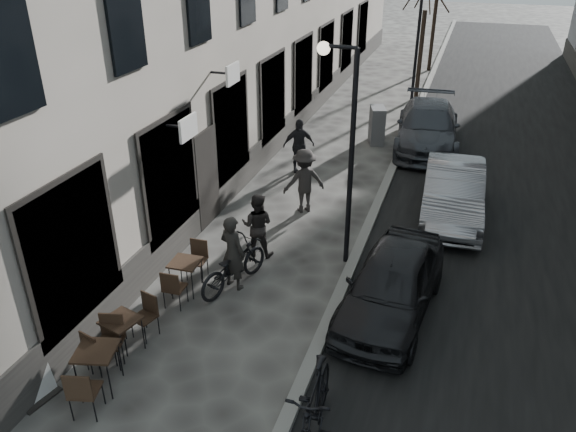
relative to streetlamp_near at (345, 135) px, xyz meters
The scene contains 18 objects.
road 11.23m from the streetlamp_near, 68.09° to the left, with size 7.30×60.00×0.00m, color black.
kerb 10.48m from the streetlamp_near, 87.87° to the left, with size 0.25×60.00×0.12m, color gray.
streetlamp_near is the anchor object (origin of this frame).
streetlamp_far 12.00m from the streetlamp_near, 90.00° to the left, with size 0.90×0.28×5.09m.
bistro_set_a 6.69m from the streetlamp_near, 118.69° to the right, with size 0.85×1.69×0.97m.
bistro_set_b 6.06m from the streetlamp_near, 124.47° to the right, with size 0.79×1.56×0.89m.
bistro_set_c 4.57m from the streetlamp_near, 141.10° to the right, with size 0.64×1.53×0.90m.
sign_board 7.60m from the streetlamp_near, 122.78° to the right, with size 0.53×0.73×1.16m.
utility_cabinet 8.81m from the streetlamp_near, 94.26° to the left, with size 0.49×0.90×1.35m, color #5F5F62.
bicycle 3.75m from the streetlamp_near, 137.07° to the right, with size 0.71×2.03×1.06m, color black.
cyclist_rider 3.52m from the streetlamp_near, 137.07° to the right, with size 0.63×0.42×1.74m, color black.
pedestrian_near 3.08m from the streetlamp_near, 169.40° to the right, with size 0.78×0.61×1.61m, color black.
pedestrian_mid 3.55m from the streetlamp_near, 124.60° to the left, with size 1.18×0.68×1.82m, color #2C2826.
pedestrian_far 6.03m from the streetlamp_near, 117.27° to the left, with size 1.03×0.43×1.76m, color black.
car_near 3.34m from the streetlamp_near, 48.93° to the right, with size 1.64×4.09×1.39m, color black.
car_mid 4.68m from the streetlamp_near, 53.33° to the left, with size 1.54×4.42×1.46m, color gray.
car_far 8.96m from the streetlamp_near, 82.20° to the left, with size 2.15×5.28×1.53m, color #393D44.
moped 5.99m from the streetlamp_near, 80.65° to the right, with size 0.64×2.25×1.35m, color black.
Camera 1 is at (2.26, -5.35, 7.17)m, focal length 35.00 mm.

